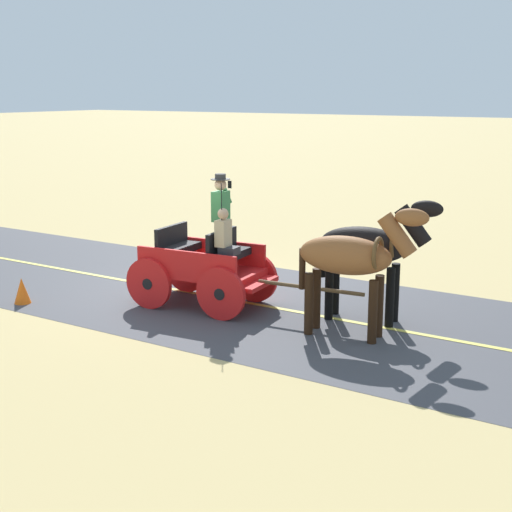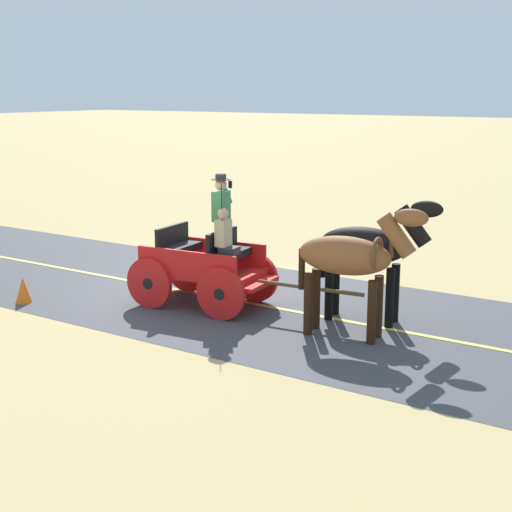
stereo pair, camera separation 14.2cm
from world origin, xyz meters
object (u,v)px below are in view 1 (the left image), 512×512
object	(u,v)px
traffic_cone	(22,291)
horse_drawn_carriage	(206,264)
horse_near_side	(370,248)
horse_off_side	(352,259)

from	to	relation	value
traffic_cone	horse_drawn_carriage	bearing A→B (deg)	120.13
horse_near_side	horse_off_side	size ratio (longest dim) A/B	1.00
horse_near_side	horse_off_side	distance (m)	0.92
horse_drawn_carriage	horse_near_side	bearing A→B (deg)	104.00
horse_near_side	horse_off_side	world-z (taller)	same
horse_near_side	traffic_cone	xyz separation A→B (m)	(2.52, -6.04, -1.07)
horse_drawn_carriage	traffic_cone	distance (m)	3.59
horse_off_side	traffic_cone	size ratio (longest dim) A/B	4.42
horse_off_side	traffic_cone	xyz separation A→B (m)	(1.60, -6.12, -1.07)
traffic_cone	horse_near_side	bearing A→B (deg)	112.65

